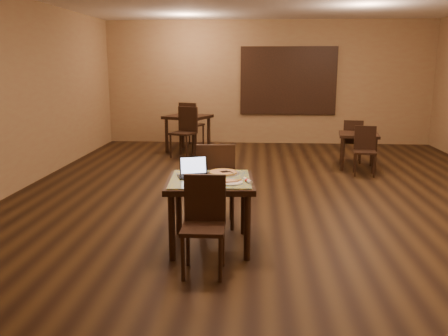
# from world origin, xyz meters

# --- Properties ---
(ground) EXTENTS (10.00, 10.00, 0.00)m
(ground) POSITION_xyz_m (0.00, 0.00, 0.00)
(ground) COLOR black
(ground) RESTS_ON ground
(wall_back) EXTENTS (8.00, 0.02, 3.00)m
(wall_back) POSITION_xyz_m (0.00, 5.00, 1.50)
(wall_back) COLOR olive
(wall_back) RESTS_ON ground
(wall_front) EXTENTS (8.00, 0.02, 3.00)m
(wall_front) POSITION_xyz_m (0.00, -5.00, 1.50)
(wall_front) COLOR olive
(wall_front) RESTS_ON ground
(wall_left) EXTENTS (0.02, 10.00, 3.00)m
(wall_left) POSITION_xyz_m (-4.00, 0.00, 1.50)
(wall_left) COLOR olive
(wall_left) RESTS_ON ground
(mural) EXTENTS (2.34, 0.05, 1.64)m
(mural) POSITION_xyz_m (0.50, 4.96, 1.55)
(mural) COLOR #235182
(mural) RESTS_ON wall_back
(tiled_table) EXTENTS (0.98, 0.98, 0.76)m
(tiled_table) POSITION_xyz_m (-0.75, -2.01, 0.66)
(tiled_table) COLOR black
(tiled_table) RESTS_ON ground
(chair_main_near) EXTENTS (0.41, 0.41, 0.93)m
(chair_main_near) POSITION_xyz_m (-0.75, -2.63, 0.52)
(chair_main_near) COLOR black
(chair_main_near) RESTS_ON ground
(chair_main_far) EXTENTS (0.49, 0.49, 1.05)m
(chair_main_far) POSITION_xyz_m (-0.74, -1.40, 0.59)
(chair_main_far) COLOR black
(chair_main_far) RESTS_ON ground
(laptop) EXTENTS (0.35, 0.32, 0.21)m
(laptop) POSITION_xyz_m (-0.95, -1.91, 0.82)
(laptop) COLOR black
(laptop) RESTS_ON tiled_table
(plate) EXTENTS (0.26, 0.26, 0.01)m
(plate) POSITION_xyz_m (-0.53, -2.19, 0.77)
(plate) COLOR white
(plate) RESTS_ON tiled_table
(pizza_slice) EXTENTS (0.24, 0.24, 0.02)m
(pizza_slice) POSITION_xyz_m (-0.53, -2.19, 0.79)
(pizza_slice) COLOR #F7E6A5
(pizza_slice) RESTS_ON plate
(pizza_pan) EXTENTS (0.37, 0.37, 0.01)m
(pizza_pan) POSITION_xyz_m (-0.63, -1.77, 0.77)
(pizza_pan) COLOR silver
(pizza_pan) RESTS_ON tiled_table
(pizza_whole) EXTENTS (0.31, 0.31, 0.02)m
(pizza_whole) POSITION_xyz_m (-0.63, -1.77, 0.78)
(pizza_whole) COLOR #F7E6A5
(pizza_whole) RESTS_ON pizza_pan
(spatula) EXTENTS (0.17, 0.24, 0.01)m
(spatula) POSITION_xyz_m (-0.61, -1.79, 0.79)
(spatula) COLOR silver
(spatula) RESTS_ON pizza_whole
(napkin_roll) EXTENTS (0.10, 0.18, 0.04)m
(napkin_roll) POSITION_xyz_m (-0.35, -2.15, 0.78)
(napkin_roll) COLOR white
(napkin_roll) RESTS_ON tiled_table
(other_table_a) EXTENTS (0.81, 0.81, 0.67)m
(other_table_a) POSITION_xyz_m (1.67, 2.13, 0.56)
(other_table_a) COLOR black
(other_table_a) RESTS_ON ground
(other_table_a_chair_near) EXTENTS (0.43, 0.43, 0.87)m
(other_table_a_chair_near) POSITION_xyz_m (1.68, 1.63, 0.49)
(other_table_a_chair_near) COLOR black
(other_table_a_chair_near) RESTS_ON ground
(other_table_a_chair_far) EXTENTS (0.43, 0.43, 0.87)m
(other_table_a_chair_far) POSITION_xyz_m (1.66, 2.64, 0.49)
(other_table_a_chair_far) COLOR black
(other_table_a_chair_far) RESTS_ON ground
(other_table_b) EXTENTS (1.14, 1.14, 0.82)m
(other_table_b) POSITION_xyz_m (-1.82, 3.72, 0.68)
(other_table_b) COLOR black
(other_table_b) RESTS_ON ground
(other_table_b_chair_near) EXTENTS (0.60, 0.60, 1.06)m
(other_table_b_chair_near) POSITION_xyz_m (-1.78, 3.10, 0.60)
(other_table_b_chair_near) COLOR black
(other_table_b_chair_near) RESTS_ON ground
(other_table_b_chair_far) EXTENTS (0.60, 0.60, 1.06)m
(other_table_b_chair_far) POSITION_xyz_m (-1.85, 4.35, 0.60)
(other_table_b_chair_far) COLOR black
(other_table_b_chair_far) RESTS_ON ground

